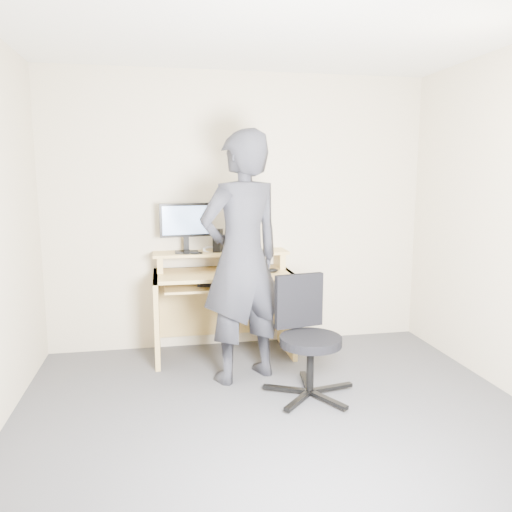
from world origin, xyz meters
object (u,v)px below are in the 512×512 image
object	(u,v)px
monitor	(186,223)
desk	(222,293)
office_chair	(306,332)
person	(242,258)

from	to	relation	value
monitor	desk	bearing A→B (deg)	-18.64
desk	office_chair	bearing A→B (deg)	-63.41
monitor	person	world-z (taller)	person
desk	person	xyz separation A→B (m)	(0.08, -0.63, 0.41)
desk	monitor	size ratio (longest dim) A/B	2.62
person	office_chair	bearing A→B (deg)	116.11
office_chair	monitor	bearing A→B (deg)	117.11
office_chair	person	world-z (taller)	person
desk	person	distance (m)	0.75
desk	monitor	xyz separation A→B (m)	(-0.31, 0.05, 0.62)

